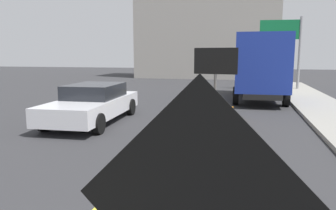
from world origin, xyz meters
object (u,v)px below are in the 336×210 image
highway_guide_sign (288,40)px  traffic_cone_far_lane (208,130)px  arrow_board_trailer (215,108)px  pickup_car (93,103)px  box_truck (260,66)px  traffic_cone_mid_lane (207,157)px

highway_guide_sign → traffic_cone_far_lane: size_ratio=7.23×
arrow_board_trailer → pickup_car: arrow_board_trailer is taller
highway_guide_sign → traffic_cone_far_lane: 15.34m
arrow_board_trailer → traffic_cone_far_lane: 2.86m
box_truck → pickup_car: (-6.14, -7.33, -1.16)m
pickup_car → highway_guide_sign: bearing=57.5°
arrow_board_trailer → traffic_cone_mid_lane: size_ratio=3.58×
box_truck → highway_guide_sign: (2.04, 5.51, 1.56)m
arrow_board_trailer → highway_guide_sign: highway_guide_sign is taller
box_truck → traffic_cone_mid_lane: box_truck is taller
arrow_board_trailer → traffic_cone_mid_lane: 5.49m
arrow_board_trailer → box_truck: size_ratio=0.37×
pickup_car → traffic_cone_far_lane: 4.75m
pickup_car → traffic_cone_mid_lane: (4.69, -4.32, -0.33)m
box_truck → traffic_cone_mid_lane: size_ratio=9.57×
box_truck → traffic_cone_far_lane: bearing=-100.8°
pickup_car → traffic_cone_far_lane: size_ratio=7.39×
box_truck → pickup_car: box_truck is taller
highway_guide_sign → traffic_cone_far_lane: highway_guide_sign is taller
box_truck → pickup_car: size_ratio=1.41×
traffic_cone_mid_lane → highway_guide_sign: bearing=78.5°
arrow_board_trailer → highway_guide_sign: bearing=71.8°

